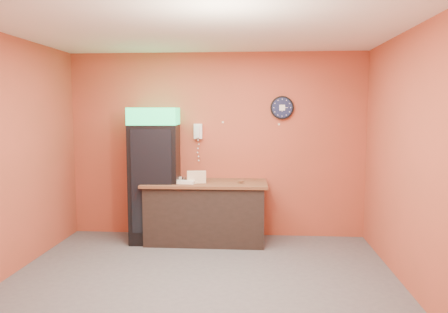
{
  "coord_description": "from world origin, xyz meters",
  "views": [
    {
      "loc": [
        0.61,
        -4.64,
        1.93
      ],
      "look_at": [
        0.22,
        0.6,
        1.37
      ],
      "focal_mm": 35.0,
      "sensor_mm": 36.0,
      "label": 1
    }
  ],
  "objects": [
    {
      "name": "floor",
      "position": [
        0.0,
        0.0,
        0.0
      ],
      "size": [
        4.5,
        4.5,
        0.0
      ],
      "primitive_type": "plane",
      "color": "#47474C",
      "rests_on": "ground"
    },
    {
      "name": "back_wall",
      "position": [
        0.0,
        2.0,
        1.4
      ],
      "size": [
        4.5,
        0.02,
        2.8
      ],
      "primitive_type": "cube",
      "color": "#B44933",
      "rests_on": "floor"
    },
    {
      "name": "left_wall",
      "position": [
        -2.25,
        0.0,
        1.4
      ],
      "size": [
        0.02,
        4.0,
        2.8
      ],
      "primitive_type": "cube",
      "color": "#B44933",
      "rests_on": "floor"
    },
    {
      "name": "right_wall",
      "position": [
        2.25,
        0.0,
        1.4
      ],
      "size": [
        0.02,
        4.0,
        2.8
      ],
      "primitive_type": "cube",
      "color": "#B44933",
      "rests_on": "floor"
    },
    {
      "name": "ceiling",
      "position": [
        0.0,
        0.0,
        2.8
      ],
      "size": [
        4.5,
        4.0,
        0.02
      ],
      "primitive_type": "cube",
      "color": "white",
      "rests_on": "back_wall"
    },
    {
      "name": "beverage_cooler",
      "position": [
        -0.88,
        1.61,
        0.96
      ],
      "size": [
        0.74,
        0.75,
        1.97
      ],
      "rotation": [
        0.0,
        0.0,
        0.08
      ],
      "color": "black",
      "rests_on": "floor"
    },
    {
      "name": "prep_counter",
      "position": [
        -0.12,
        1.62,
        0.43
      ],
      "size": [
        1.7,
        0.76,
        0.85
      ],
      "primitive_type": "cube",
      "rotation": [
        0.0,
        0.0,
        0.0
      ],
      "color": "black",
      "rests_on": "floor"
    },
    {
      "name": "wall_clock",
      "position": [
        0.99,
        1.97,
        1.97
      ],
      "size": [
        0.35,
        0.06,
        0.35
      ],
      "color": "black",
      "rests_on": "back_wall"
    },
    {
      "name": "wall_phone",
      "position": [
        -0.27,
        1.95,
        1.61
      ],
      "size": [
        0.13,
        0.11,
        0.23
      ],
      "color": "white",
      "rests_on": "back_wall"
    },
    {
      "name": "butcher_paper",
      "position": [
        -0.12,
        1.62,
        0.87
      ],
      "size": [
        1.8,
        0.85,
        0.04
      ],
      "primitive_type": "cube",
      "rotation": [
        0.0,
        0.0,
        0.01
      ],
      "color": "brown",
      "rests_on": "prep_counter"
    },
    {
      "name": "sub_roll_stack",
      "position": [
        -0.24,
        1.5,
        0.98
      ],
      "size": [
        0.28,
        0.14,
        0.17
      ],
      "rotation": [
        0.0,
        0.0,
        0.17
      ],
      "color": "beige",
      "rests_on": "butcher_paper"
    },
    {
      "name": "wrapped_sandwich_left",
      "position": [
        -0.76,
        1.42,
        0.91
      ],
      "size": [
        0.27,
        0.13,
        0.04
      ],
      "primitive_type": "cube",
      "rotation": [
        0.0,
        0.0,
        0.1
      ],
      "color": "white",
      "rests_on": "butcher_paper"
    },
    {
      "name": "wrapped_sandwich_mid",
      "position": [
        -0.41,
        1.44,
        0.91
      ],
      "size": [
        0.32,
        0.15,
        0.04
      ],
      "primitive_type": "cube",
      "rotation": [
        0.0,
        0.0,
        -0.1
      ],
      "color": "white",
      "rests_on": "butcher_paper"
    },
    {
      "name": "wrapped_sandwich_right",
      "position": [
        -0.59,
        1.74,
        0.91
      ],
      "size": [
        0.28,
        0.24,
        0.04
      ],
      "primitive_type": "cube",
      "rotation": [
        0.0,
        0.0,
        0.61
      ],
      "color": "white",
      "rests_on": "butcher_paper"
    },
    {
      "name": "kitchen_tool",
      "position": [
        -0.45,
        1.65,
        0.92
      ],
      "size": [
        0.06,
        0.06,
        0.06
      ],
      "primitive_type": "cylinder",
      "color": "silver",
      "rests_on": "butcher_paper"
    }
  ]
}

